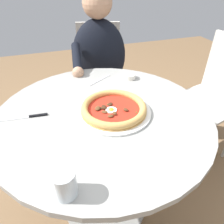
{
  "coord_description": "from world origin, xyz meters",
  "views": [
    {
      "loc": [
        -0.2,
        -0.76,
        1.27
      ],
      "look_at": [
        0.03,
        -0.03,
        0.73
      ],
      "focal_mm": 33.64,
      "sensor_mm": 36.0,
      "label": 1
    }
  ],
  "objects_px": {
    "steak_knife": "(30,116)",
    "cafe_chair_diner": "(100,71)",
    "water_glass": "(65,185)",
    "fork_utensil": "(100,80)",
    "ramekin_capers": "(130,76)",
    "dining_table": "(104,141)",
    "diner_person": "(100,80)",
    "cafe_chair_spare_near": "(216,91)",
    "pizza_on_plate": "(114,109)"
  },
  "relations": [
    {
      "from": "steak_knife",
      "to": "cafe_chair_diner",
      "type": "relative_size",
      "value": 0.24
    },
    {
      "from": "water_glass",
      "to": "fork_utensil",
      "type": "distance_m",
      "value": 0.74
    },
    {
      "from": "ramekin_capers",
      "to": "dining_table",
      "type": "bearing_deg",
      "value": -131.17
    },
    {
      "from": "steak_knife",
      "to": "diner_person",
      "type": "height_order",
      "value": "diner_person"
    },
    {
      "from": "ramekin_capers",
      "to": "cafe_chair_spare_near",
      "type": "bearing_deg",
      "value": -4.96
    },
    {
      "from": "dining_table",
      "to": "fork_utensil",
      "type": "xyz_separation_m",
      "value": [
        0.07,
        0.31,
        0.18
      ]
    },
    {
      "from": "pizza_on_plate",
      "to": "fork_utensil",
      "type": "height_order",
      "value": "pizza_on_plate"
    },
    {
      "from": "steak_knife",
      "to": "ramekin_capers",
      "type": "distance_m",
      "value": 0.6
    },
    {
      "from": "cafe_chair_spare_near",
      "to": "dining_table",
      "type": "bearing_deg",
      "value": -165.57
    },
    {
      "from": "cafe_chair_diner",
      "to": "diner_person",
      "type": "bearing_deg",
      "value": -104.61
    },
    {
      "from": "fork_utensil",
      "to": "ramekin_capers",
      "type": "bearing_deg",
      "value": -9.67
    },
    {
      "from": "ramekin_capers",
      "to": "cafe_chair_spare_near",
      "type": "xyz_separation_m",
      "value": [
        0.63,
        -0.05,
        -0.18
      ]
    },
    {
      "from": "steak_knife",
      "to": "diner_person",
      "type": "relative_size",
      "value": 0.18
    },
    {
      "from": "ramekin_capers",
      "to": "fork_utensil",
      "type": "distance_m",
      "value": 0.18
    },
    {
      "from": "steak_knife",
      "to": "dining_table",
      "type": "bearing_deg",
      "value": -11.21
    },
    {
      "from": "dining_table",
      "to": "cafe_chair_diner",
      "type": "height_order",
      "value": "cafe_chair_diner"
    },
    {
      "from": "steak_knife",
      "to": "cafe_chair_spare_near",
      "type": "xyz_separation_m",
      "value": [
        1.19,
        0.16,
        -0.17
      ]
    },
    {
      "from": "cafe_chair_spare_near",
      "to": "pizza_on_plate",
      "type": "bearing_deg",
      "value": -163.67
    },
    {
      "from": "steak_knife",
      "to": "diner_person",
      "type": "bearing_deg",
      "value": 52.08
    },
    {
      "from": "steak_knife",
      "to": "cafe_chair_diner",
      "type": "height_order",
      "value": "cafe_chair_diner"
    },
    {
      "from": "water_glass",
      "to": "diner_person",
      "type": "xyz_separation_m",
      "value": [
        0.38,
        1.05,
        -0.23
      ]
    },
    {
      "from": "diner_person",
      "to": "cafe_chair_spare_near",
      "type": "height_order",
      "value": "diner_person"
    },
    {
      "from": "diner_person",
      "to": "dining_table",
      "type": "bearing_deg",
      "value": -103.79
    },
    {
      "from": "dining_table",
      "to": "ramekin_capers",
      "type": "height_order",
      "value": "ramekin_capers"
    },
    {
      "from": "dining_table",
      "to": "steak_knife",
      "type": "xyz_separation_m",
      "value": [
        -0.32,
        0.06,
        0.18
      ]
    },
    {
      "from": "steak_knife",
      "to": "pizza_on_plate",
      "type": "bearing_deg",
      "value": -12.42
    },
    {
      "from": "fork_utensil",
      "to": "water_glass",
      "type": "bearing_deg",
      "value": -113.06
    },
    {
      "from": "ramekin_capers",
      "to": "diner_person",
      "type": "height_order",
      "value": "diner_person"
    },
    {
      "from": "pizza_on_plate",
      "to": "diner_person",
      "type": "bearing_deg",
      "value": 80.29
    },
    {
      "from": "water_glass",
      "to": "diner_person",
      "type": "bearing_deg",
      "value": 69.88
    },
    {
      "from": "water_glass",
      "to": "ramekin_capers",
      "type": "distance_m",
      "value": 0.8
    },
    {
      "from": "pizza_on_plate",
      "to": "steak_knife",
      "type": "bearing_deg",
      "value": 167.58
    },
    {
      "from": "steak_knife",
      "to": "cafe_chair_diner",
      "type": "xyz_separation_m",
      "value": [
        0.52,
        0.76,
        -0.18
      ]
    },
    {
      "from": "cafe_chair_diner",
      "to": "steak_knife",
      "type": "bearing_deg",
      "value": -124.39
    },
    {
      "from": "water_glass",
      "to": "fork_utensil",
      "type": "bearing_deg",
      "value": 66.94
    },
    {
      "from": "water_glass",
      "to": "diner_person",
      "type": "distance_m",
      "value": 1.14
    },
    {
      "from": "pizza_on_plate",
      "to": "cafe_chair_diner",
      "type": "bearing_deg",
      "value": 79.47
    },
    {
      "from": "pizza_on_plate",
      "to": "water_glass",
      "type": "xyz_separation_m",
      "value": [
        -0.26,
        -0.35,
        0.02
      ]
    },
    {
      "from": "pizza_on_plate",
      "to": "steak_knife",
      "type": "distance_m",
      "value": 0.37
    },
    {
      "from": "dining_table",
      "to": "ramekin_capers",
      "type": "xyz_separation_m",
      "value": [
        0.25,
        0.28,
        0.2
      ]
    },
    {
      "from": "water_glass",
      "to": "diner_person",
      "type": "relative_size",
      "value": 0.08
    },
    {
      "from": "water_glass",
      "to": "cafe_chair_diner",
      "type": "distance_m",
      "value": 1.28
    },
    {
      "from": "pizza_on_plate",
      "to": "fork_utensil",
      "type": "distance_m",
      "value": 0.33
    },
    {
      "from": "ramekin_capers",
      "to": "diner_person",
      "type": "relative_size",
      "value": 0.06
    },
    {
      "from": "diner_person",
      "to": "cafe_chair_spare_near",
      "type": "relative_size",
      "value": 1.29
    },
    {
      "from": "water_glass",
      "to": "steak_knife",
      "type": "xyz_separation_m",
      "value": [
        -0.1,
        0.43,
        -0.04
      ]
    },
    {
      "from": "water_glass",
      "to": "cafe_chair_diner",
      "type": "xyz_separation_m",
      "value": [
        0.42,
        1.19,
        -0.22
      ]
    },
    {
      "from": "water_glass",
      "to": "steak_knife",
      "type": "relative_size",
      "value": 0.42
    },
    {
      "from": "ramekin_capers",
      "to": "fork_utensil",
      "type": "relative_size",
      "value": 0.44
    },
    {
      "from": "dining_table",
      "to": "pizza_on_plate",
      "type": "bearing_deg",
      "value": -20.15
    }
  ]
}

